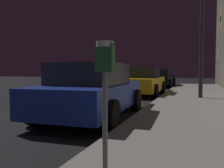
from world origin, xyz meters
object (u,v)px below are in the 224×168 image
object	(u,v)px
car_yellow_cab	(142,81)
parking_meter	(105,74)
car_blue	(93,91)
car_black	(161,78)
street_lamp	(202,7)

from	to	relation	value
car_yellow_cab	parking_meter	bearing A→B (deg)	-79.94
car_blue	car_black	distance (m)	12.77
parking_meter	car_blue	world-z (taller)	parking_meter
car_black	car_yellow_cab	bearing A→B (deg)	-89.99
car_yellow_cab	car_black	world-z (taller)	same
car_blue	car_yellow_cab	distance (m)	6.10
car_black	street_lamp	size ratio (longest dim) A/B	0.81
parking_meter	street_lamp	distance (m)	8.23
car_blue	car_black	bearing A→B (deg)	90.01
car_black	street_lamp	world-z (taller)	street_lamp
car_yellow_cab	street_lamp	distance (m)	4.49
car_blue	street_lamp	bearing A→B (deg)	58.11
car_yellow_cab	car_black	xyz separation A→B (m)	(-0.00, 6.67, 0.02)
car_blue	parking_meter	bearing A→B (deg)	-63.03
street_lamp	car_black	bearing A→B (deg)	108.48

